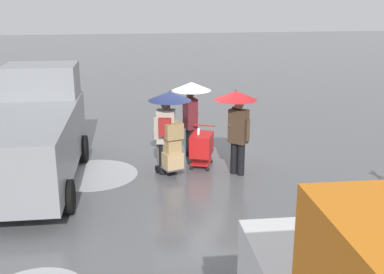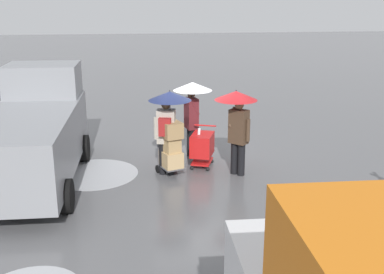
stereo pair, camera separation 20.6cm
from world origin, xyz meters
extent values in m
plane|color=#5B5B5E|center=(0.00, 0.00, 0.00)|extent=(90.00, 90.00, 0.00)
cylinder|color=#ADAFB5|center=(2.74, 0.76, 0.00)|extent=(2.23, 2.23, 0.01)
cube|color=gray|center=(4.06, 1.30, 1.06)|extent=(2.13, 5.26, 1.40)
cube|color=gray|center=(4.00, -0.60, 2.18)|extent=(1.89, 1.46, 0.84)
cube|color=black|center=(3.98, -1.32, 1.38)|extent=(1.66, 0.11, 0.63)
cube|color=#232326|center=(3.97, -1.36, 0.32)|extent=(1.96, 0.22, 0.24)
cylinder|color=black|center=(4.99, -0.34, 0.36)|extent=(0.26, 0.73, 0.72)
cylinder|color=black|center=(3.03, -0.28, 0.36)|extent=(0.26, 0.73, 0.72)
cylinder|color=black|center=(3.14, 2.94, 0.36)|extent=(0.26, 0.73, 0.72)
cube|color=black|center=(-0.16, 8.27, 1.69)|extent=(1.98, 0.14, 0.81)
cube|color=red|center=(-0.05, 0.58, 0.60)|extent=(0.75, 0.89, 0.56)
cube|color=red|center=(-0.05, 0.58, 0.14)|extent=(0.67, 0.80, 0.04)
cylinder|color=red|center=(-0.20, 0.19, 1.00)|extent=(0.56, 0.23, 0.04)
sphere|color=black|center=(-0.14, 0.94, 0.05)|extent=(0.10, 0.10, 0.10)
sphere|color=black|center=(0.25, 0.80, 0.05)|extent=(0.10, 0.10, 0.10)
sphere|color=black|center=(-0.35, 0.37, 0.05)|extent=(0.10, 0.10, 0.10)
sphere|color=black|center=(0.04, 0.23, 0.05)|extent=(0.10, 0.10, 0.10)
cylinder|color=white|center=(0.06, 0.65, 0.70)|extent=(0.16, 0.29, 0.69)
cube|color=#515156|center=(0.80, 1.09, 0.22)|extent=(0.66, 0.73, 0.03)
cylinder|color=#515156|center=(0.70, 0.73, 0.77)|extent=(0.04, 0.04, 1.10)
cylinder|color=#515156|center=(1.11, 0.89, 0.77)|extent=(0.04, 0.04, 1.10)
cylinder|color=black|center=(0.68, 0.73, 0.10)|extent=(0.12, 0.20, 0.20)
cylinder|color=black|center=(1.13, 0.90, 0.10)|extent=(0.12, 0.20, 0.20)
cube|color=tan|center=(0.80, 1.09, 0.42)|extent=(0.59, 0.67, 0.39)
cube|color=tan|center=(0.80, 1.09, 0.80)|extent=(0.50, 0.53, 0.37)
cube|color=#A37F51|center=(0.80, 1.09, 1.18)|extent=(0.60, 0.68, 0.39)
cylinder|color=black|center=(-0.92, 1.34, 0.41)|extent=(0.18, 0.18, 0.82)
cylinder|color=black|center=(-0.77, 1.20, 0.41)|extent=(0.18, 0.18, 0.82)
cube|color=#473323|center=(-0.84, 1.27, 1.24)|extent=(0.51, 0.51, 0.84)
sphere|color=#8C6647|center=(-0.84, 1.27, 1.78)|extent=(0.22, 0.22, 0.22)
cylinder|color=#473323|center=(-1.03, 1.45, 1.19)|extent=(0.10, 0.10, 0.55)
cylinder|color=#473323|center=(-0.70, 1.16, 1.46)|extent=(0.28, 0.29, 0.50)
cylinder|color=#333338|center=(-0.77, 1.20, 1.62)|extent=(0.02, 0.02, 0.86)
cone|color=red|center=(-0.77, 1.20, 2.00)|extent=(1.04, 1.04, 0.22)
sphere|color=#333338|center=(-0.77, 1.20, 2.13)|extent=(0.04, 0.04, 0.04)
cylinder|color=black|center=(1.01, 0.99, 0.41)|extent=(0.18, 0.18, 0.82)
cylinder|color=black|center=(0.81, 1.03, 0.41)|extent=(0.18, 0.18, 0.82)
cube|color=#B2A899|center=(0.91, 1.01, 1.24)|extent=(0.49, 0.37, 0.84)
sphere|color=brown|center=(0.91, 1.01, 1.78)|extent=(0.22, 0.22, 0.22)
cylinder|color=#B2A899|center=(1.16, 0.95, 1.19)|extent=(0.10, 0.10, 0.55)
cylinder|color=#B2A899|center=(0.73, 1.03, 1.46)|extent=(0.17, 0.32, 0.50)
cylinder|color=#333338|center=(0.81, 1.03, 1.62)|extent=(0.02, 0.02, 0.86)
cone|color=navy|center=(0.81, 1.03, 2.00)|extent=(1.04, 1.04, 0.22)
sphere|color=#333338|center=(0.81, 1.03, 2.13)|extent=(0.04, 0.04, 0.04)
cube|color=maroon|center=(0.96, 1.21, 1.28)|extent=(0.33, 0.23, 0.44)
cylinder|color=black|center=(0.14, -0.33, 0.41)|extent=(0.18, 0.18, 0.82)
cylinder|color=black|center=(0.10, -0.14, 0.41)|extent=(0.18, 0.18, 0.82)
cube|color=#5B1E23|center=(0.12, -0.24, 1.24)|extent=(0.37, 0.49, 0.84)
sphere|color=brown|center=(0.12, -0.24, 1.78)|extent=(0.22, 0.22, 0.22)
cylinder|color=#5B1E23|center=(0.18, -0.49, 1.19)|extent=(0.10, 0.10, 0.55)
cylinder|color=#5B1E23|center=(0.06, -0.06, 1.46)|extent=(0.32, 0.16, 0.50)
cylinder|color=#333338|center=(0.10, -0.14, 1.62)|extent=(0.02, 0.02, 0.86)
cone|color=white|center=(0.10, -0.14, 2.00)|extent=(1.04, 1.04, 0.22)
sphere|color=#333338|center=(0.10, -0.14, 2.13)|extent=(0.04, 0.04, 0.04)
camera|label=1|loc=(2.01, 12.25, 4.32)|focal=44.84mm
camera|label=2|loc=(1.80, 12.28, 4.32)|focal=44.84mm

